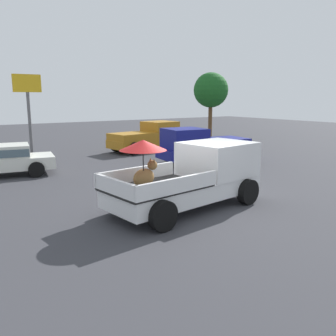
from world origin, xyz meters
name	(u,v)px	position (x,y,z in m)	size (l,w,h in m)	color
ground_plane	(186,208)	(0.00, 0.00, 0.00)	(80.00, 80.00, 0.00)	#38383D
pickup_truck_main	(196,175)	(0.40, 0.05, 0.97)	(5.24, 2.74, 2.20)	black
pickup_truck_red	(148,137)	(5.31, 11.02, 0.87)	(5.02, 2.74, 1.80)	black
pickup_truck_far	(201,146)	(5.32, 5.77, 0.87)	(4.98, 2.63, 1.80)	black
parked_sedan_far	(2,159)	(-3.77, 8.05, 0.74)	(4.54, 2.53, 1.33)	black
motel_sign	(28,100)	(-1.79, 11.18, 3.19)	(1.40, 0.16, 4.48)	#59595B
tree_by_lot	(211,90)	(13.31, 14.32, 3.90)	(2.84, 2.84, 5.35)	brown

